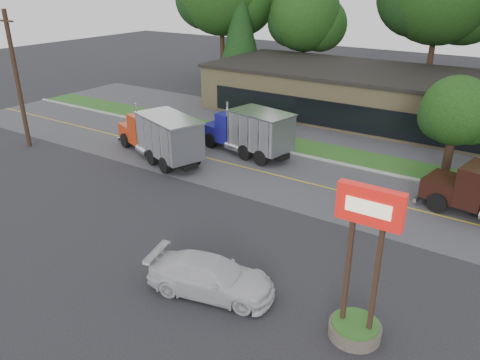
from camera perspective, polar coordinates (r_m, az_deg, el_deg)
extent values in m
plane|color=#333339|center=(24.65, -7.49, -5.89)|extent=(140.00, 140.00, 0.00)
cube|color=#55555A|center=(31.23, 3.27, 0.87)|extent=(60.00, 8.00, 0.02)
cube|color=gold|center=(31.23, 3.27, 0.87)|extent=(60.00, 0.12, 0.01)
cube|color=#9E9E99|center=(34.68, 6.80, 3.10)|extent=(60.00, 0.30, 0.12)
cube|color=#29581E|center=(36.21, 8.11, 3.92)|extent=(60.00, 3.40, 0.03)
cube|color=#55555A|center=(40.56, 11.24, 5.86)|extent=(60.00, 7.00, 0.02)
cube|color=#96865C|center=(44.89, 16.88, 9.66)|extent=(32.00, 12.00, 4.00)
cylinder|color=#382619|center=(38.46, -25.49, 10.80)|extent=(0.32, 0.32, 10.00)
cube|color=#382619|center=(37.92, -26.63, 16.95)|extent=(1.60, 0.12, 0.12)
cylinder|color=#6B6054|center=(18.31, 13.80, -17.33)|extent=(1.90, 1.90, 0.50)
cylinder|color=#29581E|center=(18.12, 13.89, -16.61)|extent=(1.70, 1.70, 0.10)
cube|color=#332116|center=(17.02, 12.97, -10.81)|extent=(0.16, 0.16, 5.00)
cube|color=#332116|center=(16.79, 16.20, -11.73)|extent=(0.16, 0.16, 5.00)
cube|color=red|center=(15.55, 15.58, -3.05)|extent=(2.20, 0.35, 1.30)
cube|color=beige|center=(15.38, 15.34, -3.32)|extent=(1.50, 0.04, 0.50)
cube|color=beige|center=(15.71, 15.80, -2.79)|extent=(1.50, 0.04, 0.50)
cylinder|color=#382619|center=(59.74, -2.15, 14.73)|extent=(0.56, 0.56, 5.72)
sphere|color=black|center=(59.05, 0.20, 20.94)|extent=(7.84, 7.84, 7.84)
cylinder|color=#382619|center=(56.47, 7.60, 13.32)|extent=(0.56, 0.56, 4.34)
sphere|color=black|center=(55.74, 7.94, 19.28)|extent=(7.94, 7.94, 7.94)
sphere|color=black|center=(56.09, 9.79, 18.18)|extent=(5.95, 5.95, 5.95)
sphere|color=black|center=(55.70, 6.34, 18.59)|extent=(5.46, 5.46, 5.46)
cylinder|color=#382619|center=(51.81, 21.94, 11.97)|extent=(0.56, 0.56, 6.15)
cylinder|color=#382619|center=(56.30, 0.06, 11.76)|extent=(0.44, 0.44, 1.00)
cone|color=black|center=(55.37, 0.07, 18.00)|extent=(5.32, 5.32, 10.89)
cylinder|color=#382619|center=(33.10, 23.96, 2.34)|extent=(0.56, 0.56, 2.38)
sphere|color=black|center=(32.18, 24.90, 7.69)|extent=(4.34, 4.34, 4.34)
sphere|color=black|center=(32.74, 26.30, 6.68)|extent=(3.26, 3.26, 3.26)
sphere|color=black|center=(31.99, 23.46, 7.08)|extent=(2.99, 2.99, 2.99)
cube|color=black|center=(34.15, -9.65, 3.61)|extent=(8.39, 3.85, 0.28)
cube|color=#BB2E0D|center=(37.18, -12.38, 5.95)|extent=(2.71, 2.86, 1.10)
cube|color=#BB2E0D|center=(35.54, -11.31, 6.24)|extent=(2.22, 2.76, 2.20)
cube|color=black|center=(36.00, -11.82, 7.08)|extent=(0.77, 2.00, 0.90)
cube|color=silver|center=(32.42, -8.60, 5.31)|extent=(5.66, 4.09, 2.50)
cube|color=silver|center=(32.04, -8.74, 7.52)|extent=(5.86, 4.28, 0.12)
cylinder|color=black|center=(37.64, -10.60, 5.43)|extent=(1.15, 0.70, 1.10)
cylinder|color=black|center=(36.76, -13.81, 4.70)|extent=(1.15, 0.70, 1.10)
cylinder|color=black|center=(33.11, -6.39, 3.16)|extent=(1.15, 0.70, 1.10)
cylinder|color=black|center=(32.10, -9.93, 2.28)|extent=(1.15, 0.70, 1.10)
cube|color=black|center=(34.51, 1.02, 4.17)|extent=(7.17, 2.39, 0.28)
cube|color=navy|center=(36.44, -2.49, 6.12)|extent=(2.12, 2.59, 1.10)
cube|color=navy|center=(35.29, -0.97, 6.58)|extent=(1.69, 2.60, 2.20)
cube|color=black|center=(35.55, -1.58, 7.37)|extent=(0.48, 2.07, 0.90)
cube|color=silver|center=(33.25, 2.57, 6.02)|extent=(4.66, 3.29, 2.50)
cube|color=silver|center=(32.88, 2.61, 8.18)|extent=(4.84, 3.47, 0.12)
cylinder|color=black|center=(37.25, -1.01, 5.64)|extent=(1.15, 0.56, 1.10)
cylinder|color=black|center=(35.77, -3.67, 4.83)|extent=(1.15, 0.56, 1.10)
cylinder|color=black|center=(34.33, 4.21, 4.00)|extent=(1.15, 0.56, 1.10)
cylinder|color=black|center=(32.72, 1.56, 3.05)|extent=(1.15, 0.56, 1.10)
cube|color=black|center=(28.86, 23.66, -0.75)|extent=(2.34, 2.62, 1.10)
cube|color=black|center=(28.21, 26.82, -0.55)|extent=(1.83, 2.62, 2.20)
cube|color=black|center=(28.22, 25.80, 0.54)|extent=(0.44, 2.08, 0.90)
cylinder|color=black|center=(30.03, 24.62, -1.15)|extent=(1.15, 0.54, 1.10)
cylinder|color=black|center=(28.02, 22.93, -2.58)|extent=(1.15, 0.54, 1.10)
imported|color=silver|center=(19.56, -3.53, -11.65)|extent=(5.68, 3.38, 1.54)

